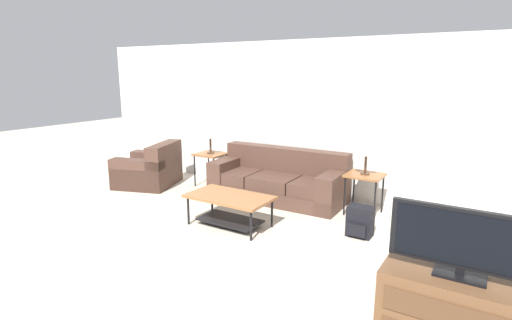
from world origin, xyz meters
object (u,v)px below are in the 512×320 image
at_px(coffee_table, 230,203).
at_px(backpack, 360,222).
at_px(side_table_left, 211,157).
at_px(table_lamp_right, 367,147).
at_px(armchair, 150,170).
at_px(side_table_right, 365,179).
at_px(couch, 278,181).
at_px(table_lamp_left, 210,131).
at_px(television, 464,241).
at_px(tv_console, 455,316).

bearing_deg(coffee_table, backpack, 20.31).
height_order(side_table_left, table_lamp_right, table_lamp_right).
distance_m(armchair, side_table_right, 3.91).
xyz_separation_m(couch, table_lamp_left, (-1.43, 0.03, 0.72)).
height_order(side_table_right, backpack, side_table_right).
relative_size(couch, side_table_left, 3.69).
relative_size(couch, coffee_table, 1.95).
bearing_deg(television, tv_console, -90.00).
bearing_deg(tv_console, side_table_left, 148.92).
height_order(armchair, table_lamp_right, table_lamp_right).
xyz_separation_m(armchair, backpack, (4.08, -0.25, -0.09)).
bearing_deg(side_table_left, television, -31.07).
height_order(table_lamp_left, backpack, table_lamp_left).
height_order(table_lamp_right, backpack, table_lamp_right).
bearing_deg(coffee_table, side_table_left, 135.37).
height_order(armchair, side_table_right, armchair).
bearing_deg(coffee_table, table_lamp_left, 135.37).
height_order(side_table_left, tv_console, tv_console).
bearing_deg(table_lamp_left, side_table_left, -33.69).
distance_m(table_lamp_right, television, 3.03).
height_order(coffee_table, television, television).
bearing_deg(coffee_table, couch, 91.06).
bearing_deg(couch, armchair, -166.99).
height_order(side_table_right, table_lamp_right, table_lamp_right).
bearing_deg(television, side_table_right, 119.65).
bearing_deg(side_table_left, couch, -1.03).
relative_size(table_lamp_left, table_lamp_right, 1.00).
xyz_separation_m(coffee_table, tv_console, (2.91, -1.19, -0.00)).
distance_m(side_table_left, backpack, 3.22).
relative_size(side_table_right, backpack, 1.53).
distance_m(couch, tv_console, 3.93).
bearing_deg(television, couch, 138.39).
height_order(tv_console, backpack, tv_console).
xyz_separation_m(side_table_right, table_lamp_right, (0.00, 0.00, 0.47)).
bearing_deg(tv_console, coffee_table, 157.72).
distance_m(side_table_right, television, 3.05).
bearing_deg(table_lamp_right, side_table_left, -180.00).
xyz_separation_m(table_lamp_left, television, (4.37, -2.63, -0.10)).
distance_m(coffee_table, backpack, 1.74).
bearing_deg(coffee_table, tv_console, -22.28).
distance_m(armchair, table_lamp_left, 1.36).
bearing_deg(table_lamp_left, television, -31.07).
relative_size(armchair, side_table_right, 2.07).
height_order(couch, television, television).
bearing_deg(tv_console, armchair, 159.09).
distance_m(couch, backpack, 1.85).
bearing_deg(table_lamp_left, couch, -1.03).
relative_size(couch, side_table_right, 3.69).
distance_m(table_lamp_right, tv_console, 3.11).
bearing_deg(television, table_lamp_right, 119.65).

